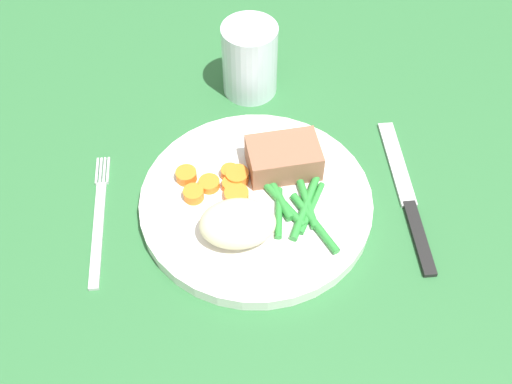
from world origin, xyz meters
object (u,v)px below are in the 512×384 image
knife (407,197)px  water_glass (246,64)px  meat_portion (284,158)px  fork (99,219)px  dinner_plate (256,203)px

knife → water_glass: bearing=125.9°
meat_portion → water_glass: 14.70cm
knife → fork: bearing=175.5°
knife → water_glass: (-15.72, 18.50, 3.65)cm
meat_portion → water_glass: (-2.86, 14.40, 0.64)cm
fork → knife: knife is taller
meat_portion → fork: bearing=-168.3°
fork → water_glass: bearing=44.7°
meat_portion → fork: meat_portion is taller
water_glass → dinner_plate: bearing=-91.3°
meat_portion → dinner_plate: bearing=-130.6°
dinner_plate → water_glass: (0.41, 18.22, 3.05)cm
fork → knife: size_ratio=0.81×
dinner_plate → knife: bearing=-1.0°
dinner_plate → meat_portion: meat_portion is taller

